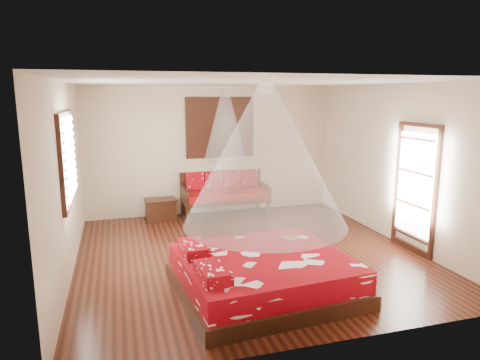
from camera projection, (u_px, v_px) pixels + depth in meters
name	position (u px, v px, depth m)	size (l,w,h in m)	color
room	(249.00, 171.00, 6.87)	(5.54, 5.54, 2.84)	black
bed	(262.00, 274.00, 5.71)	(2.40, 2.20, 0.65)	black
daybed	(224.00, 192.00, 9.34)	(1.85, 0.82, 0.96)	black
storage_chest	(161.00, 209.00, 9.08)	(0.67, 0.52, 0.44)	black
shutter_panel	(220.00, 128.00, 9.38)	(1.52, 0.06, 1.32)	black
window_left	(68.00, 158.00, 6.26)	(0.10, 1.74, 1.34)	black
glazed_door	(415.00, 189.00, 7.11)	(0.08, 1.02, 2.16)	black
wine_tray	(291.00, 236.00, 6.34)	(0.22, 0.22, 0.18)	brown
mosquito_net_main	(265.00, 156.00, 5.41)	(2.12, 2.12, 1.80)	white
mosquito_net_daybed	(225.00, 124.00, 8.92)	(0.91, 0.91, 1.50)	white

